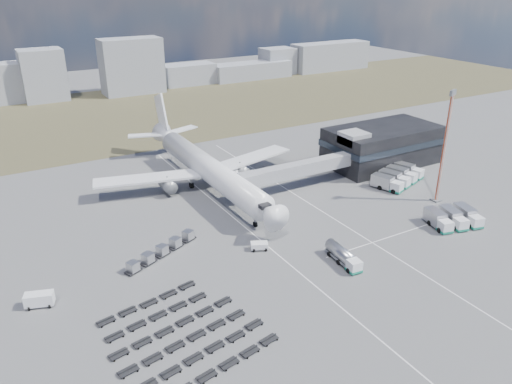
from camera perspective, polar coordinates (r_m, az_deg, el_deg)
ground at (r=94.79m, az=2.65°, el=-6.13°), size 420.00×420.00×0.00m
grass_strip at (r=190.39m, az=-15.64°, el=8.49°), size 420.00×90.00×0.01m
lane_markings at (r=101.89m, az=6.39°, el=-4.00°), size 47.12×110.00×0.01m
terminal at (r=137.74m, az=14.22°, el=5.26°), size 30.40×16.40×11.00m
jet_bridge at (r=115.98m, az=3.90°, el=2.38°), size 30.30×3.80×7.05m
airliner at (r=118.43m, az=-5.76°, el=2.89°), size 51.59×64.53×17.62m
skyline at (r=222.60m, az=-21.51°, el=12.06°), size 292.20×27.58×22.74m
fuel_tanker at (r=89.95m, az=9.94°, el=-7.22°), size 2.95×8.94×2.84m
pushback_tug at (r=93.05m, az=0.37°, el=-6.20°), size 3.63×2.94×1.44m
utility_van at (r=85.13m, az=-23.52°, el=-11.24°), size 4.65×3.20×2.28m
catering_truck at (r=121.75m, az=-2.68°, el=1.71°), size 5.35×7.31×3.11m
service_trucks_near at (r=109.12m, az=21.61°, el=-2.76°), size 11.02×9.32×2.91m
service_trucks_far at (r=126.59m, az=15.90°, el=1.70°), size 15.34×11.49×3.03m
uld_row at (r=92.58m, az=-10.68°, el=-6.56°), size 15.86×8.43×1.82m
baggage_dollies at (r=73.98m, az=-8.65°, el=-15.85°), size 23.24×23.26×0.64m
floodlight_mast at (r=115.58m, az=20.71°, el=4.76°), size 2.39×1.94×25.14m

